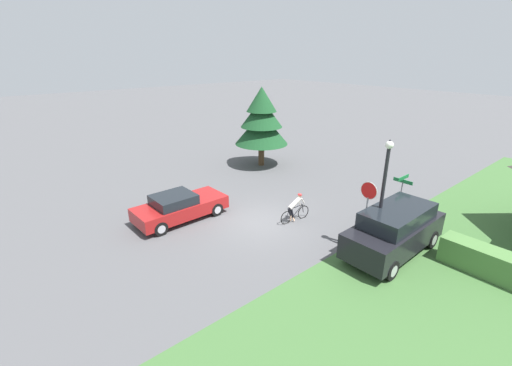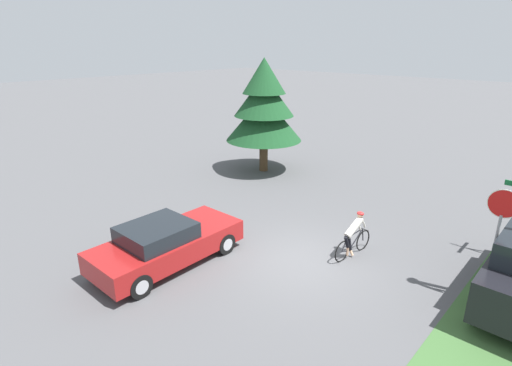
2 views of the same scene
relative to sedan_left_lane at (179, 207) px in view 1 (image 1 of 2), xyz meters
name	(u,v)px [view 1 (image 1 of 2)]	position (x,y,z in m)	size (l,w,h in m)	color
ground_plane	(261,222)	(2.82, 2.82, -0.67)	(140.00, 140.00, 0.00)	#515154
sedan_left_lane	(179,207)	(0.00, 0.00, 0.00)	(1.98, 4.53, 1.36)	maroon
cyclist	(295,208)	(3.79, 4.18, 0.01)	(0.44, 1.76, 1.41)	black
parked_suv_right	(395,230)	(8.36, 5.14, 0.37)	(2.03, 4.92, 2.01)	black
stop_sign	(367,203)	(7.43, 4.41, 1.46)	(0.71, 0.07, 3.02)	gray
street_lamp	(383,187)	(7.86, 4.70, 2.18)	(0.30, 0.30, 4.76)	black
street_name_sign	(401,192)	(7.32, 7.38, 1.10)	(0.90, 0.90, 2.55)	gray
conifer_tall_near	(262,120)	(-4.02, 8.84, 2.63)	(3.76, 3.76, 5.59)	#4C3823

